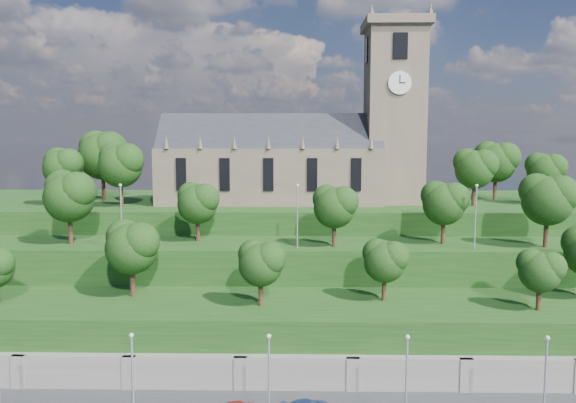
{
  "coord_description": "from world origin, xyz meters",
  "views": [
    {
      "loc": [
        0.14,
        -36.7,
        24.24
      ],
      "look_at": [
        -1.13,
        30.0,
        16.87
      ],
      "focal_mm": 35.0,
      "sensor_mm": 36.0,
      "label": 1
    }
  ],
  "objects": [
    {
      "name": "retaining_wall",
      "position": [
        0.0,
        11.97,
        2.5
      ],
      "size": [
        160.0,
        2.1,
        5.0
      ],
      "color": "slate",
      "rests_on": "ground"
    },
    {
      "name": "embankment_lower",
      "position": [
        0.0,
        18.0,
        4.0
      ],
      "size": [
        160.0,
        12.0,
        8.0
      ],
      "primitive_type": "cube",
      "color": "#173A13",
      "rests_on": "ground"
    },
    {
      "name": "embankment_upper",
      "position": [
        0.0,
        29.0,
        6.0
      ],
      "size": [
        160.0,
        10.0,
        12.0
      ],
      "primitive_type": "cube",
      "color": "#173A13",
      "rests_on": "ground"
    },
    {
      "name": "hilltop",
      "position": [
        0.0,
        50.0,
        7.5
      ],
      "size": [
        160.0,
        32.0,
        15.0
      ],
      "primitive_type": "cube",
      "color": "#173A13",
      "rests_on": "ground"
    },
    {
      "name": "church",
      "position": [
        0.79,
        45.98,
        22.52
      ],
      "size": [
        38.6,
        12.35,
        27.6
      ],
      "color": "brown",
      "rests_on": "hilltop"
    },
    {
      "name": "trees_lower",
      "position": [
        1.55,
        18.51,
        12.76
      ],
      "size": [
        64.46,
        8.75,
        8.02
      ],
      "color": "#331F14",
      "rests_on": "embankment_lower"
    },
    {
      "name": "trees_upper",
      "position": [
        1.48,
        28.08,
        17.41
      ],
      "size": [
        61.39,
        8.23,
        8.73
      ],
      "color": "#331F14",
      "rests_on": "embankment_upper"
    },
    {
      "name": "trees_hilltop",
      "position": [
        -5.19,
        45.03,
        21.18
      ],
      "size": [
        74.32,
        16.01,
        10.65
      ],
      "color": "#331F14",
      "rests_on": "hilltop"
    },
    {
      "name": "lamp_posts_promenade",
      "position": [
        -2.0,
        2.5,
        6.75
      ],
      "size": [
        60.36,
        0.36,
        8.27
      ],
      "color": "#B2B2B7",
      "rests_on": "promenade"
    },
    {
      "name": "lamp_posts_upper",
      "position": [
        0.0,
        26.0,
        16.25
      ],
      "size": [
        40.36,
        0.36,
        7.31
      ],
      "color": "#B2B2B7",
      "rests_on": "embankment_upper"
    }
  ]
}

